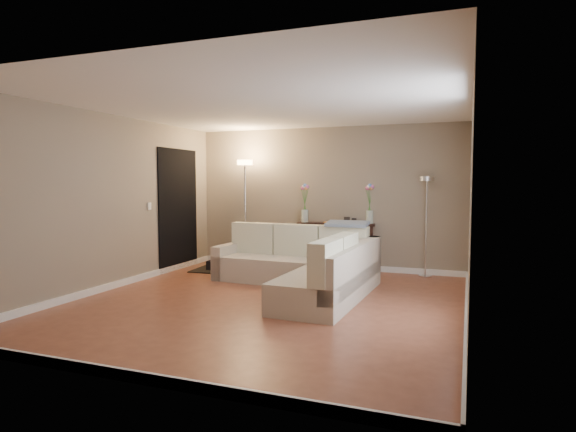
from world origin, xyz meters
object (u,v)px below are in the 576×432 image
(sectional_sofa, at_px, (306,266))
(floor_lamp_lit, at_px, (245,192))
(floor_lamp_unlit, at_px, (427,206))
(console_table, at_px, (332,243))

(sectional_sofa, height_order, floor_lamp_lit, floor_lamp_lit)
(floor_lamp_lit, distance_m, floor_lamp_unlit, 3.29)
(console_table, relative_size, floor_lamp_lit, 0.71)
(sectional_sofa, distance_m, floor_lamp_unlit, 2.40)
(floor_lamp_lit, bearing_deg, floor_lamp_unlit, 2.83)
(console_table, height_order, floor_lamp_unlit, floor_lamp_unlit)
(console_table, xyz_separation_m, floor_lamp_unlit, (1.68, -0.15, 0.71))
(console_table, height_order, floor_lamp_lit, floor_lamp_lit)
(floor_lamp_unlit, bearing_deg, console_table, 175.05)
(sectional_sofa, height_order, console_table, sectional_sofa)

